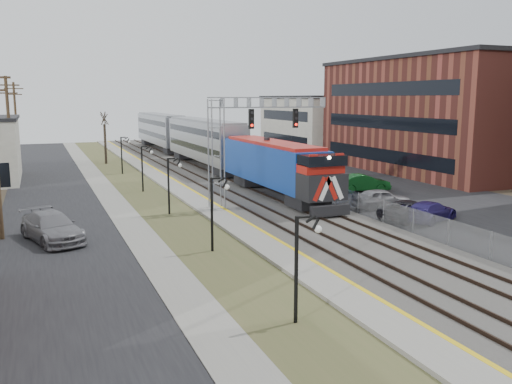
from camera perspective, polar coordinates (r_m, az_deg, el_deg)
street_west at (r=44.36m, az=-20.66°, el=-1.23°), size 7.00×120.00×0.04m
sidewalk at (r=44.66m, az=-14.89°, el=-0.82°), size 2.00×120.00×0.08m
grass_median at (r=45.11m, az=-11.11°, el=-0.58°), size 4.00×120.00×0.06m
platform at (r=45.74m, az=-7.43°, el=-0.22°), size 2.00×120.00×0.24m
ballast_bed at (r=47.23m, az=-1.55°, el=0.15°), size 8.00×120.00×0.20m
parking_lot at (r=52.59m, az=10.79°, el=0.89°), size 16.00×120.00×0.04m
platform_edge at (r=45.95m, az=-6.37°, el=0.00°), size 0.24×120.00×0.01m
track_near at (r=46.55m, az=-3.86°, el=0.21°), size 1.58×120.00×0.15m
track_far at (r=47.74m, az=0.13°, el=0.47°), size 1.58×120.00×0.15m
train at (r=66.32m, az=-6.45°, el=5.33°), size 3.00×63.05×5.33m
signal_gantry at (r=39.09m, az=-1.81°, el=6.22°), size 9.00×1.07×8.15m
lampposts at (r=28.79m, az=-4.84°, el=-2.35°), size 0.14×62.14×4.00m
fence at (r=48.72m, az=3.07°, el=1.28°), size 0.04×120.00×1.60m
buildings_east at (r=58.08m, az=24.90°, el=7.23°), size 16.00×76.00×15.00m
bare_trees at (r=47.83m, az=-22.38°, el=2.68°), size 12.30×42.30×5.95m
car_lot_c at (r=37.55m, az=15.94°, el=-1.89°), size 5.21×3.41×1.33m
car_lot_d at (r=37.43m, az=17.85°, el=-2.01°), size 5.02×3.50×1.35m
car_lot_e at (r=40.81m, az=13.03°, el=-0.73°), size 4.48×2.01×1.49m
car_lot_f at (r=47.91m, az=11.21°, el=0.91°), size 4.81×2.32×1.52m
car_street_b at (r=32.86m, az=-20.70°, el=-3.55°), size 3.88×6.02×1.62m
car_lot_g at (r=61.04m, az=1.07°, el=2.92°), size 3.99×1.63×1.36m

